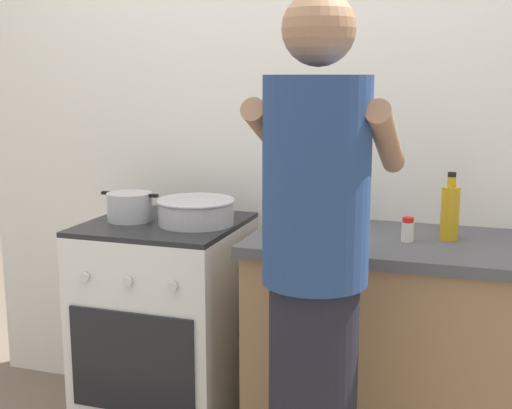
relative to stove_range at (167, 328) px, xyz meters
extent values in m
cube|color=silver|center=(0.55, 0.35, 0.80)|extent=(3.20, 0.10, 2.50)
cube|color=#99724C|center=(0.90, 0.00, -0.02)|extent=(0.96, 0.56, 0.86)
cube|color=#4C4C51|center=(0.90, 0.00, 0.43)|extent=(1.00, 0.60, 0.04)
cube|color=white|center=(0.00, 0.00, -0.01)|extent=(0.60, 0.60, 0.88)
cube|color=#232326|center=(0.00, 0.00, 0.44)|extent=(0.60, 0.60, 0.02)
cube|color=black|center=(0.00, -0.30, -0.03)|extent=(0.51, 0.01, 0.40)
cylinder|color=silver|center=(-0.18, -0.31, 0.29)|extent=(0.04, 0.01, 0.04)
cylinder|color=silver|center=(0.00, -0.31, 0.29)|extent=(0.04, 0.01, 0.04)
cylinder|color=silver|center=(0.18, -0.31, 0.29)|extent=(0.04, 0.01, 0.04)
cylinder|color=#B2B2B7|center=(-0.14, -0.02, 0.51)|extent=(0.18, 0.18, 0.11)
cube|color=black|center=(-0.25, -0.02, 0.56)|extent=(0.04, 0.02, 0.01)
cube|color=black|center=(-0.03, -0.02, 0.56)|extent=(0.04, 0.02, 0.01)
cylinder|color=#B7B7BC|center=(0.14, 0.00, 0.50)|extent=(0.30, 0.30, 0.10)
torus|color=#B7B7BC|center=(0.14, 0.00, 0.54)|extent=(0.31, 0.31, 0.01)
cylinder|color=silver|center=(0.69, 0.15, 0.52)|extent=(0.10, 0.10, 0.14)
cylinder|color=silver|center=(0.67, 0.16, 0.59)|extent=(0.03, 0.05, 0.22)
sphere|color=silver|center=(0.67, 0.16, 0.71)|extent=(0.03, 0.03, 0.03)
cylinder|color=#B7BABF|center=(0.70, 0.16, 0.60)|extent=(0.05, 0.04, 0.27)
sphere|color=#B7BABF|center=(0.70, 0.16, 0.75)|extent=(0.03, 0.03, 0.03)
cylinder|color=silver|center=(0.69, 0.15, 0.59)|extent=(0.04, 0.02, 0.23)
sphere|color=silver|center=(0.69, 0.15, 0.71)|extent=(0.03, 0.03, 0.03)
cylinder|color=black|center=(0.70, 0.15, 0.59)|extent=(0.02, 0.06, 0.23)
sphere|color=black|center=(0.70, 0.15, 0.72)|extent=(0.03, 0.03, 0.03)
cylinder|color=silver|center=(0.96, -0.02, 0.48)|extent=(0.04, 0.04, 0.07)
cylinder|color=red|center=(0.96, -0.02, 0.53)|extent=(0.04, 0.04, 0.02)
cylinder|color=gold|center=(1.10, 0.05, 0.55)|extent=(0.07, 0.07, 0.19)
cylinder|color=gold|center=(1.10, 0.05, 0.66)|extent=(0.03, 0.03, 0.04)
cylinder|color=black|center=(1.10, 0.05, 0.69)|extent=(0.03, 0.03, 0.02)
cylinder|color=navy|center=(0.76, -0.60, 0.74)|extent=(0.30, 0.30, 0.58)
sphere|color=#A07254|center=(0.76, -0.60, 1.15)|extent=(0.20, 0.20, 0.20)
cylinder|color=#A07254|center=(0.59, -0.46, 0.85)|extent=(0.07, 0.41, 0.24)
cylinder|color=#A07254|center=(0.93, -0.46, 0.85)|extent=(0.07, 0.41, 0.24)
camera|label=1|loc=(1.18, -2.39, 1.03)|focal=47.17mm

